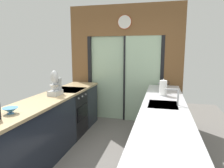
{
  "coord_description": "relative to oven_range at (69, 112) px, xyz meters",
  "views": [
    {
      "loc": [
        0.86,
        -2.35,
        1.67
      ],
      "look_at": [
        0.09,
        0.77,
        1.14
      ],
      "focal_mm": 32.87,
      "sensor_mm": 36.0,
      "label": 1
    }
  ],
  "objects": [
    {
      "name": "kettle",
      "position": [
        1.8,
        0.7,
        0.55
      ],
      "size": [
        0.24,
        0.15,
        0.19
      ],
      "color": "#B7BABC",
      "rests_on": "right_counter_run"
    },
    {
      "name": "left_counter_run",
      "position": [
        -0.0,
        -1.12,
        0.01
      ],
      "size": [
        0.62,
        3.8,
        0.92
      ],
      "color": "#1E232D",
      "rests_on": "ground_plane"
    },
    {
      "name": "sink_faucet",
      "position": [
        1.96,
        -0.7,
        0.62
      ],
      "size": [
        0.19,
        0.02,
        0.23
      ],
      "color": "#B7BABC",
      "rests_on": "right_counter_run"
    },
    {
      "name": "soap_bottle",
      "position": [
        1.8,
        0.16,
        0.55
      ],
      "size": [
        0.07,
        0.07,
        0.21
      ],
      "color": "silver",
      "rests_on": "right_counter_run"
    },
    {
      "name": "oven_range",
      "position": [
        0.0,
        0.0,
        0.0
      ],
      "size": [
        0.6,
        0.6,
        0.92
      ],
      "color": "black",
      "rests_on": "ground_plane"
    },
    {
      "name": "mixing_bowl",
      "position": [
        0.02,
        -1.59,
        0.5
      ],
      "size": [
        0.18,
        0.18,
        0.07
      ],
      "color": "teal",
      "rests_on": "left_counter_run"
    },
    {
      "name": "right_counter_run",
      "position": [
        1.82,
        -0.95,
        0.01
      ],
      "size": [
        0.62,
        3.8,
        0.92
      ],
      "color": "#1E232D",
      "rests_on": "ground_plane"
    },
    {
      "name": "back_wall_unit",
      "position": [
        0.91,
        1.15,
        1.07
      ],
      "size": [
        2.64,
        0.12,
        2.7
      ],
      "color": "brown",
      "rests_on": "ground_plane"
    },
    {
      "name": "stand_mixer",
      "position": [
        0.02,
        -0.51,
        0.63
      ],
      "size": [
        0.17,
        0.27,
        0.42
      ],
      "color": "#B7BABC",
      "rests_on": "left_counter_run"
    },
    {
      "name": "ground_plane",
      "position": [
        0.91,
        -0.65,
        -0.47
      ],
      "size": [
        5.04,
        7.6,
        0.02
      ],
      "primitive_type": "cube",
      "color": "slate"
    },
    {
      "name": "paper_towel_roll",
      "position": [
        1.8,
        -0.11,
        0.59
      ],
      "size": [
        0.14,
        0.14,
        0.28
      ],
      "color": "#B7BABC",
      "rests_on": "right_counter_run"
    }
  ]
}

